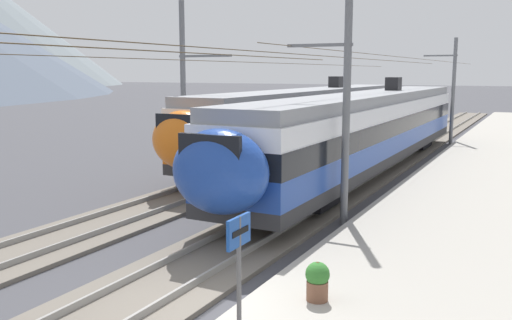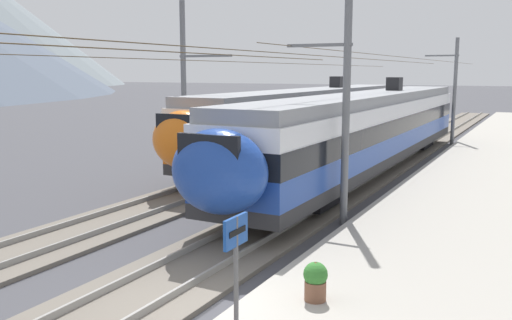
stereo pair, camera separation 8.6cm
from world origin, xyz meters
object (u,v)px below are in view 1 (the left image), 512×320
at_px(catenary_mast_east, 451,88).
at_px(platform_sign, 239,252).
at_px(potted_plant_platform_edge, 317,279).
at_px(train_far_track, 310,117).
at_px(train_near_platform, 368,128).
at_px(catenary_mast_mid, 342,95).
at_px(catenary_mast_far_side, 187,88).

height_order(catenary_mast_east, platform_sign, catenary_mast_east).
bearing_deg(potted_plant_platform_edge, train_far_track, 22.60).
xyz_separation_m(train_far_track, catenary_mast_east, (8.91, -6.44, 1.55)).
height_order(train_near_platform, platform_sign, train_near_platform).
height_order(train_near_platform, catenary_mast_mid, catenary_mast_mid).
bearing_deg(train_far_track, platform_sign, -160.66).
relative_size(catenary_mast_mid, potted_plant_platform_edge, 61.94).
bearing_deg(catenary_mast_mid, train_near_platform, 10.99).
height_order(train_far_track, potted_plant_platform_edge, train_far_track).
xyz_separation_m(train_far_track, potted_plant_platform_edge, (-19.94, -8.30, -1.49)).
bearing_deg(potted_plant_platform_edge, train_near_platform, 12.92).
height_order(train_far_track, platform_sign, train_far_track).
bearing_deg(potted_plant_platform_edge, platform_sign, 168.30).
distance_m(catenary_mast_east, platform_sign, 31.27).
bearing_deg(catenary_mast_mid, catenary_mast_east, 0.04).
height_order(catenary_mast_mid, catenary_mast_east, catenary_mast_mid).
bearing_deg(train_far_track, train_near_platform, -132.67).
height_order(train_near_platform, catenary_mast_east, catenary_mast_east).
relative_size(catenary_mast_far_side, platform_sign, 22.10).
bearing_deg(platform_sign, catenary_mast_mid, 8.60).
height_order(train_near_platform, catenary_mast_far_side, catenary_mast_far_side).
distance_m(train_near_platform, platform_sign, 18.18).
bearing_deg(train_near_platform, catenary_mast_east, -7.35).
distance_m(train_near_platform, catenary_mast_far_side, 8.66).
distance_m(train_far_track, catenary_mast_mid, 14.86).
bearing_deg(catenary_mast_east, catenary_mast_mid, -179.96).
relative_size(catenary_mast_east, catenary_mast_far_side, 1.00).
xyz_separation_m(train_near_platform, platform_sign, (-17.92, -3.09, -0.30)).
relative_size(catenary_mast_mid, platform_sign, 22.10).
bearing_deg(train_far_track, catenary_mast_east, -35.83).
xyz_separation_m(train_near_platform, catenary_mast_far_side, (-4.90, 6.89, 1.89)).
height_order(catenary_mast_mid, potted_plant_platform_edge, catenary_mast_mid).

